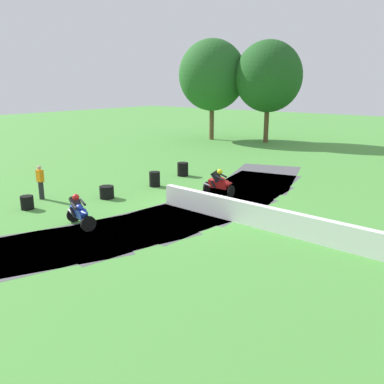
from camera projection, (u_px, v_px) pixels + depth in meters
name	position (u px, v px, depth m)	size (l,w,h in m)	color
ground_plane	(197.00, 211.00, 18.17)	(120.00, 120.00, 0.00)	#4C933D
track_asphalt	(185.00, 208.00, 18.63)	(7.56, 23.80, 0.01)	#515156
safety_barrier	(301.00, 227.00, 14.86)	(0.30, 13.35, 0.90)	white
motorcycle_lead_blue	(79.00, 211.00, 15.96)	(1.70, 1.06, 1.43)	black
motorcycle_chase_red	(220.00, 183.00, 20.45)	(1.68, 0.79, 1.43)	black
tire_stack_near	(27.00, 203.00, 18.37)	(0.56, 0.56, 0.60)	black
tire_stack_mid_a	(107.00, 192.00, 20.09)	(0.69, 0.69, 0.60)	black
tire_stack_mid_b	(155.00, 179.00, 22.37)	(0.58, 0.58, 0.80)	black
tire_stack_far	(183.00, 169.00, 24.91)	(0.66, 0.66, 0.80)	black
track_marshal	(41.00, 182.00, 19.83)	(0.34, 0.24, 1.63)	#232328
tree_far_left	(268.00, 77.00, 37.48)	(6.05, 6.05, 9.12)	brown
tree_distant	(212.00, 75.00, 39.41)	(6.32, 6.32, 9.41)	brown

